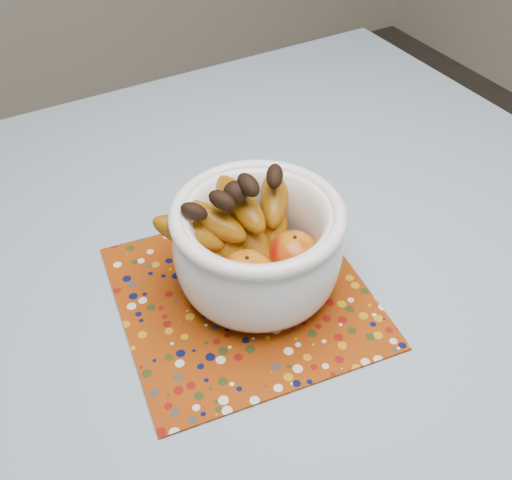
# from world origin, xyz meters

# --- Properties ---
(table) EXTENTS (1.20, 1.20, 0.75)m
(table) POSITION_xyz_m (0.00, 0.00, 0.67)
(table) COLOR brown
(table) RESTS_ON ground
(tablecloth) EXTENTS (1.32, 1.32, 0.01)m
(tablecloth) POSITION_xyz_m (0.00, 0.00, 0.76)
(tablecloth) COLOR slate
(tablecloth) RESTS_ON table
(placemat) EXTENTS (0.39, 0.39, 0.00)m
(placemat) POSITION_xyz_m (-0.08, -0.02, 0.76)
(placemat) COLOR #7C2C06
(placemat) RESTS_ON tablecloth
(fruit_bowl) EXTENTS (0.29, 0.24, 0.19)m
(fruit_bowl) POSITION_xyz_m (-0.05, -0.00, 0.85)
(fruit_bowl) COLOR white
(fruit_bowl) RESTS_ON placemat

